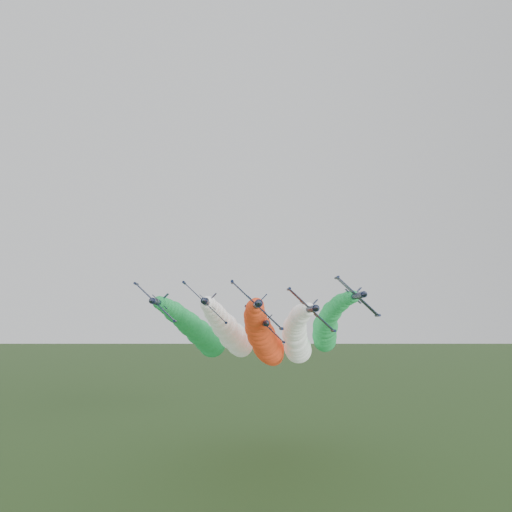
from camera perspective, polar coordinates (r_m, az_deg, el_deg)
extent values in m
cylinder|color=#111934|center=(80.70, 0.15, -5.56)|extent=(1.76, 10.21, 1.76)
cone|color=#111934|center=(74.70, 0.35, -5.40)|extent=(1.60, 2.04, 1.60)
cone|color=black|center=(86.25, -0.01, -5.69)|extent=(1.60, 1.02, 1.60)
ellipsoid|color=black|center=(78.46, 0.45, -5.27)|extent=(1.14, 2.13, 1.13)
cube|color=#111934|center=(80.47, 0.08, -5.65)|extent=(8.02, 2.16, 7.56)
cylinder|color=#111934|center=(80.61, -2.75, -2.99)|extent=(0.71, 2.95, 0.71)
cylinder|color=#111934|center=(80.69, 2.92, -8.29)|extent=(0.71, 2.95, 0.71)
cube|color=#111934|center=(85.08, 0.63, -5.03)|extent=(1.90, 1.70, 2.01)
cube|color=#111934|center=(85.02, 0.11, -5.58)|extent=(3.22, 1.25, 3.04)
sphere|color=red|center=(84.67, 0.04, -5.66)|extent=(2.62, 2.62, 2.62)
sphere|color=red|center=(88.66, -0.06, -5.81)|extent=(2.75, 2.75, 2.75)
sphere|color=red|center=(92.66, -0.11, -6.02)|extent=(3.56, 3.56, 3.56)
sphere|color=red|center=(96.66, -0.14, -6.26)|extent=(3.74, 3.74, 3.74)
sphere|color=red|center=(100.66, -0.15, -6.51)|extent=(4.12, 4.12, 4.12)
sphere|color=red|center=(104.66, -0.13, -6.78)|extent=(4.72, 4.72, 4.72)
sphere|color=red|center=(108.67, -0.09, -7.05)|extent=(4.33, 4.33, 4.33)
sphere|color=red|center=(112.68, -0.03, -7.33)|extent=(5.28, 5.28, 5.28)
sphere|color=red|center=(116.69, 0.05, -7.61)|extent=(4.87, 4.87, 4.87)
sphere|color=red|center=(120.71, 0.14, -7.90)|extent=(5.79, 5.79, 5.79)
sphere|color=red|center=(124.74, 0.24, -8.18)|extent=(6.63, 6.63, 6.63)
sphere|color=red|center=(128.77, 0.36, -8.47)|extent=(5.63, 5.63, 5.63)
sphere|color=red|center=(132.80, 0.49, -8.75)|extent=(7.00, 7.00, 7.00)
sphere|color=red|center=(136.85, 0.63, -9.04)|extent=(7.80, 7.80, 7.80)
sphere|color=red|center=(140.90, 0.78, -9.32)|extent=(7.61, 7.61, 7.61)
sphere|color=red|center=(144.96, 0.93, -9.60)|extent=(7.78, 7.78, 7.78)
sphere|color=red|center=(149.02, 1.10, -9.87)|extent=(7.84, 7.84, 7.84)
sphere|color=red|center=(153.10, 1.27, -10.15)|extent=(8.90, 8.90, 8.90)
sphere|color=red|center=(157.18, 1.45, -10.42)|extent=(9.08, 9.08, 9.08)
sphere|color=red|center=(161.27, 1.63, -10.69)|extent=(8.90, 8.90, 8.90)
cylinder|color=#111934|center=(94.24, -5.76, -5.26)|extent=(1.76, 10.21, 1.76)
cone|color=#111934|center=(88.25, -5.99, -5.10)|extent=(1.60, 2.04, 1.60)
cone|color=black|center=(99.79, -5.57, -5.39)|extent=(1.60, 1.02, 1.60)
ellipsoid|color=black|center=(91.98, -5.64, -5.00)|extent=(1.14, 2.13, 1.13)
cube|color=#111934|center=(94.02, -5.84, -5.33)|extent=(8.02, 2.16, 7.56)
cylinder|color=#111934|center=(94.56, -8.21, -3.04)|extent=(0.71, 2.95, 0.71)
cylinder|color=#111934|center=(93.79, -3.43, -7.63)|extent=(0.71, 2.95, 0.71)
cube|color=#111934|center=(98.54, -5.08, -4.81)|extent=(1.90, 1.70, 2.01)
cube|color=#111934|center=(98.54, -5.54, -5.29)|extent=(3.22, 1.25, 3.04)
sphere|color=white|center=(98.20, -5.62, -5.35)|extent=(2.63, 2.63, 2.63)
sphere|color=white|center=(102.20, -5.48, -5.50)|extent=(3.30, 3.30, 3.30)
sphere|color=white|center=(106.18, -5.33, -5.69)|extent=(3.12, 3.12, 3.12)
sphere|color=white|center=(110.17, -5.17, -5.91)|extent=(3.74, 3.74, 3.74)
sphere|color=white|center=(114.15, -5.00, -6.15)|extent=(3.93, 3.93, 3.93)
sphere|color=white|center=(118.13, -4.82, -6.40)|extent=(4.77, 4.77, 4.77)
sphere|color=white|center=(122.12, -4.63, -6.65)|extent=(4.48, 4.48, 4.48)
sphere|color=white|center=(126.10, -4.43, -6.92)|extent=(5.29, 5.29, 5.29)
sphere|color=white|center=(130.09, -4.23, -7.19)|extent=(4.80, 4.80, 4.80)
sphere|color=white|center=(134.08, -4.03, -7.46)|extent=(5.96, 5.96, 5.96)
sphere|color=white|center=(138.07, -3.81, -7.73)|extent=(6.00, 6.00, 6.00)
sphere|color=white|center=(142.07, -3.60, -8.00)|extent=(7.19, 7.19, 7.19)
sphere|color=white|center=(146.08, -3.37, -8.27)|extent=(6.97, 6.97, 6.97)
sphere|color=white|center=(150.08, -3.15, -8.55)|extent=(7.12, 7.12, 7.12)
sphere|color=white|center=(154.10, -2.92, -8.82)|extent=(6.99, 6.99, 6.99)
sphere|color=white|center=(158.12, -2.68, -9.09)|extent=(8.60, 8.60, 8.60)
sphere|color=white|center=(162.14, -2.44, -9.36)|extent=(7.67, 7.67, 7.67)
sphere|color=white|center=(166.18, -2.20, -9.63)|extent=(7.65, 7.65, 7.65)
sphere|color=white|center=(170.22, -1.96, -9.89)|extent=(8.50, 8.50, 8.50)
sphere|color=white|center=(174.27, -1.71, -10.16)|extent=(8.11, 8.11, 8.11)
cylinder|color=#111934|center=(90.79, 6.36, -6.05)|extent=(1.76, 10.21, 1.76)
cone|color=#111934|center=(84.85, 6.97, -5.93)|extent=(1.60, 2.04, 1.60)
cone|color=black|center=(96.29, 5.86, -6.14)|extent=(1.60, 1.02, 1.60)
ellipsoid|color=black|center=(88.61, 6.77, -5.79)|extent=(1.14, 2.13, 1.13)
cube|color=#111934|center=(90.54, 6.30, -6.12)|extent=(8.02, 2.16, 7.56)
cylinder|color=#111934|center=(90.21, 3.77, -3.77)|extent=(0.71, 2.95, 0.71)
cylinder|color=#111934|center=(91.20, 8.83, -8.43)|extent=(0.71, 2.95, 0.71)
cube|color=#111934|center=(95.21, 6.49, -5.54)|extent=(1.90, 1.70, 2.01)
cube|color=#111934|center=(95.07, 6.03, -6.04)|extent=(3.22, 1.25, 3.04)
sphere|color=white|center=(94.72, 5.99, -6.11)|extent=(2.69, 2.69, 2.69)
sphere|color=white|center=(98.68, 5.67, -6.24)|extent=(3.01, 3.01, 3.01)
sphere|color=white|center=(102.65, 5.40, -6.41)|extent=(3.28, 3.28, 3.28)
sphere|color=white|center=(106.63, 5.17, -6.61)|extent=(4.15, 4.15, 4.15)
sphere|color=white|center=(110.62, 4.97, -6.83)|extent=(3.99, 3.99, 3.99)
sphere|color=white|center=(114.61, 4.82, -7.06)|extent=(4.47, 4.47, 4.47)
sphere|color=white|center=(118.61, 4.69, -7.30)|extent=(4.43, 4.43, 4.43)
sphere|color=white|center=(122.62, 4.59, -7.55)|extent=(4.81, 4.81, 4.81)
sphere|color=white|center=(126.64, 4.52, -7.81)|extent=(5.22, 5.22, 5.22)
sphere|color=white|center=(130.66, 4.47, -8.06)|extent=(6.19, 6.19, 6.19)
sphere|color=white|center=(134.69, 4.44, -8.32)|extent=(6.35, 6.35, 6.35)
sphere|color=white|center=(138.73, 4.43, -8.58)|extent=(5.54, 5.54, 5.54)
sphere|color=white|center=(142.78, 4.43, -8.84)|extent=(7.10, 7.10, 7.10)
sphere|color=white|center=(146.84, 4.46, -9.10)|extent=(6.70, 6.70, 6.70)
sphere|color=white|center=(150.90, 4.49, -9.36)|extent=(6.43, 6.43, 6.43)
sphere|color=white|center=(154.98, 4.54, -9.62)|extent=(7.62, 7.62, 7.62)
sphere|color=white|center=(159.06, 4.61, -9.88)|extent=(7.73, 7.73, 7.73)
sphere|color=white|center=(163.16, 4.68, -10.14)|extent=(8.24, 8.24, 8.24)
sphere|color=white|center=(167.26, 4.77, -10.39)|extent=(8.95, 8.95, 8.95)
sphere|color=white|center=(171.37, 4.87, -10.64)|extent=(8.92, 8.92, 8.92)
cylinder|color=#111934|center=(102.39, -11.33, -5.16)|extent=(1.76, 10.21, 1.76)
cone|color=#111934|center=(96.47, -11.89, -5.00)|extent=(1.60, 2.04, 1.60)
cone|color=black|center=(107.88, -10.87, -5.29)|extent=(1.60, 1.02, 1.60)
ellipsoid|color=black|center=(100.12, -11.35, -4.92)|extent=(1.14, 2.13, 1.13)
cube|color=#111934|center=(102.18, -11.42, -5.22)|extent=(8.02, 2.16, 7.56)
cylinder|color=#111934|center=(103.09, -13.54, -3.10)|extent=(0.71, 2.95, 0.71)
cylinder|color=#111934|center=(101.56, -9.24, -7.36)|extent=(0.71, 2.95, 0.71)
cube|color=#111934|center=(106.56, -10.48, -4.76)|extent=(1.90, 1.70, 2.01)
cube|color=#111934|center=(106.64, -10.91, -5.19)|extent=(3.22, 1.25, 3.04)
sphere|color=#1C9342|center=(106.31, -11.00, -5.25)|extent=(2.77, 2.77, 2.77)
sphere|color=#1C9342|center=(110.27, -10.68, -5.39)|extent=(3.14, 3.14, 3.14)
sphere|color=#1C9342|center=(114.21, -10.36, -5.58)|extent=(3.47, 3.47, 3.47)
sphere|color=#1C9342|center=(118.16, -10.04, -5.79)|extent=(3.88, 3.88, 3.88)
sphere|color=#1C9342|center=(122.10, -9.72, -6.01)|extent=(3.93, 3.93, 3.93)
sphere|color=#1C9342|center=(126.04, -9.41, -6.25)|extent=(5.00, 5.00, 5.00)
sphere|color=#1C9342|center=(129.98, -9.09, -6.50)|extent=(5.06, 5.06, 5.06)
sphere|color=#1C9342|center=(133.92, -8.78, -6.76)|extent=(4.81, 4.81, 4.81)
sphere|color=#1C9342|center=(137.86, -8.47, -7.02)|extent=(5.58, 5.58, 5.58)
sphere|color=#1C9342|center=(141.80, -8.16, -7.28)|extent=(5.86, 5.86, 5.86)
sphere|color=#1C9342|center=(145.75, -7.84, -7.54)|extent=(6.52, 6.52, 6.52)
sphere|color=#1C9342|center=(149.70, -7.53, -7.81)|extent=(6.82, 6.82, 6.82)
sphere|color=#1C9342|center=(153.65, -7.22, -8.08)|extent=(6.24, 6.24, 6.24)
sphere|color=#1C9342|center=(157.61, -6.91, -8.35)|extent=(6.55, 6.55, 6.55)
sphere|color=#1C9342|center=(161.58, -6.60, -8.61)|extent=(8.01, 8.01, 8.01)
sphere|color=#1C9342|center=(165.55, -6.29, -8.88)|extent=(7.38, 7.38, 7.38)
sphere|color=#1C9342|center=(169.52, -5.98, -9.14)|extent=(8.04, 8.04, 8.04)
sphere|color=#1C9342|center=(173.51, -5.67, -9.41)|extent=(8.89, 8.89, 8.89)
sphere|color=#1C9342|center=(177.50, -5.36, -9.67)|extent=(7.78, 7.78, 7.78)
sphere|color=#1C9342|center=(181.49, -5.05, -9.93)|extent=(9.84, 9.84, 9.84)
cylinder|color=#111934|center=(100.92, 11.53, -4.47)|extent=(1.76, 10.21, 1.76)
cone|color=#111934|center=(95.10, 12.39, -4.27)|extent=(1.60, 2.04, 1.60)
cone|color=black|center=(106.32, 10.82, -4.64)|extent=(1.60, 1.02, 1.60)
ellipsoid|color=black|center=(98.81, 12.01, -4.21)|extent=(1.14, 2.13, 1.13)
cube|color=#111934|center=(100.66, 11.50, -4.54)|extent=(8.02, 2.16, 7.56)
cylinder|color=#111934|center=(100.06, 9.23, -2.43)|extent=(0.71, 2.95, 0.71)
cylinder|color=#111934|center=(101.56, 13.74, -6.61)|extent=(0.71, 2.95, 0.71)
cube|color=#111934|center=(105.36, 11.43, -4.08)|extent=(1.90, 1.70, 2.01)
cube|color=#111934|center=(105.14, 11.03, -4.54)|extent=(3.22, 1.25, 3.04)
sphere|color=#1C9342|center=(104.77, 11.01, -4.60)|extent=(2.65, 2.65, 2.65)
sphere|color=#1C9342|center=(108.67, 10.54, -4.76)|extent=(3.05, 3.05, 3.05)
sphere|color=#1C9342|center=(112.58, 10.12, -4.98)|extent=(3.27, 3.27, 3.27)
sphere|color=#1C9342|center=(116.50, 9.75, -5.21)|extent=(3.96, 3.96, 3.96)
sphere|color=#1C9342|center=(120.44, 9.43, -5.46)|extent=(4.19, 4.19, 4.19)
sphere|color=#1C9342|center=(124.38, 9.14, -5.72)|extent=(4.17, 4.17, 4.17)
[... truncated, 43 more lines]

